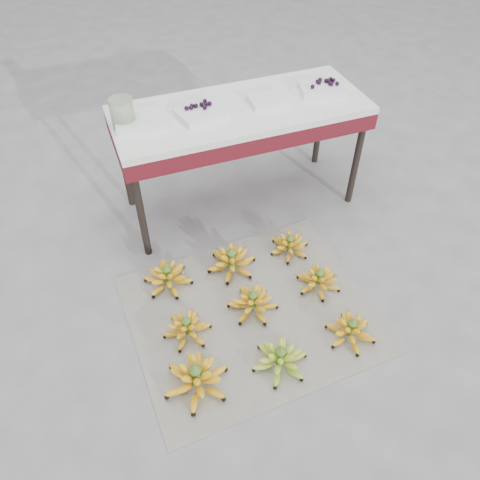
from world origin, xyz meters
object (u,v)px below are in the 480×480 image
object	(u,v)px
bunch_front_right	(351,330)
bunch_back_right	(290,245)
vendor_table	(241,119)
tray_right	(269,100)
bunch_front_center	(280,359)
bunch_mid_right	(319,280)
tray_far_right	(322,88)
bunch_back_left	(168,277)
tray_left	(201,112)
tray_far_left	(142,120)
glass_jar	(123,113)
newspaper_mat	(252,312)
bunch_back_center	(232,261)
bunch_front_left	(196,379)
bunch_mid_left	(187,328)
bunch_mid_center	(253,302)

from	to	relation	value
bunch_front_right	bunch_back_right	bearing A→B (deg)	93.59
vendor_table	tray_right	size ratio (longest dim) A/B	6.31
bunch_front_center	bunch_mid_right	bearing A→B (deg)	64.85
bunch_front_center	bunch_mid_right	world-z (taller)	bunch_front_center
bunch_front_right	vendor_table	world-z (taller)	vendor_table
tray_right	tray_far_right	bearing A→B (deg)	1.40
bunch_mid_right	tray_right	xyz separation A→B (m)	(0.03, 0.82, 0.66)
bunch_back_left	tray_left	bearing A→B (deg)	29.81
tray_far_left	glass_jar	xyz separation A→B (m)	(-0.09, 0.01, 0.06)
newspaper_mat	tray_left	world-z (taller)	tray_left
bunch_back_center	tray_far_right	world-z (taller)	tray_far_right
tray_far_left	tray_left	bearing A→B (deg)	-6.40
tray_far_right	bunch_front_right	bearing A→B (deg)	-107.67
bunch_front_center	bunch_back_center	distance (m)	0.67
bunch_back_center	tray_far_right	bearing A→B (deg)	49.09
bunch_front_center	bunch_front_left	bearing A→B (deg)	-163.78
bunch_back_left	tray_far_left	world-z (taller)	tray_far_left
bunch_front_left	bunch_mid_left	size ratio (longest dim) A/B	1.01
bunch_front_center	bunch_back_left	distance (m)	0.78
tray_left	tray_right	distance (m)	0.40
newspaper_mat	glass_jar	xyz separation A→B (m)	(-0.38, 0.90, 0.78)
bunch_back_right	glass_jar	size ratio (longest dim) A/B	1.50
bunch_mid_left	bunch_mid_right	xyz separation A→B (m)	(0.77, 0.05, 0.00)
bunch_front_left	bunch_back_center	distance (m)	0.75
newspaper_mat	bunch_front_right	xyz separation A→B (m)	(0.40, -0.32, 0.05)
bunch_front_center	bunch_back_left	bearing A→B (deg)	140.06
newspaper_mat	bunch_back_right	distance (m)	0.50
newspaper_mat	bunch_front_right	world-z (taller)	bunch_front_right
newspaper_mat	bunch_front_center	xyz separation A→B (m)	(0.00, -0.34, 0.06)
bunch_back_left	tray_right	bearing A→B (deg)	10.23
bunch_back_center	glass_jar	xyz separation A→B (m)	(-0.39, 0.57, 0.72)
bunch_front_center	bunch_back_left	xyz separation A→B (m)	(-0.37, 0.69, -0.00)
tray_left	glass_jar	distance (m)	0.42
bunch_front_right	glass_jar	distance (m)	1.62
bunch_front_center	tray_far_right	world-z (taller)	tray_far_right
newspaper_mat	tray_far_left	xyz separation A→B (m)	(-0.29, 0.89, 0.72)
bunch_front_right	tray_right	xyz separation A→B (m)	(0.03, 1.17, 0.66)
tray_far_left	bunch_front_center	bearing A→B (deg)	-76.52
newspaper_mat	tray_left	distance (m)	1.12
bunch_mid_left	bunch_back_right	world-z (taller)	bunch_mid_left
bunch_back_left	glass_jar	distance (m)	0.91
newspaper_mat	bunch_mid_center	size ratio (longest dim) A/B	3.72
glass_jar	bunch_back_left	bearing A→B (deg)	-88.00
bunch_back_center	tray_far_left	bearing A→B (deg)	132.41
newspaper_mat	bunch_front_right	size ratio (longest dim) A/B	4.96
tray_far_left	glass_jar	bearing A→B (deg)	175.37
bunch_front_center	glass_jar	bearing A→B (deg)	129.22
newspaper_mat	glass_jar	world-z (taller)	glass_jar
bunch_back_left	vendor_table	distance (m)	0.99
vendor_table	newspaper_mat	bearing A→B (deg)	-106.92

